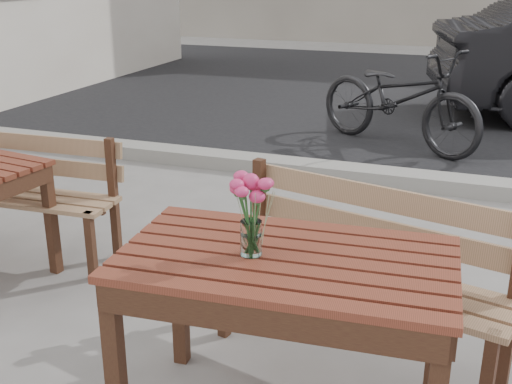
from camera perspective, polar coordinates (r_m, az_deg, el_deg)
street at (r=7.22m, az=15.85°, el=5.70°), size 30.00×8.12×0.12m
main_table at (r=2.30m, az=2.66°, el=-8.31°), size 1.22×0.76×0.72m
main_bench at (r=2.83m, az=9.82°, el=-5.36°), size 1.38×0.69×0.82m
main_vase at (r=2.18m, az=-0.45°, el=-1.18°), size 0.16×0.16×0.30m
second_bench at (r=4.06m, az=-20.03°, el=1.00°), size 1.25×0.42×0.77m
bicycle at (r=6.31m, az=12.57°, el=8.19°), size 1.90×1.43×0.96m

